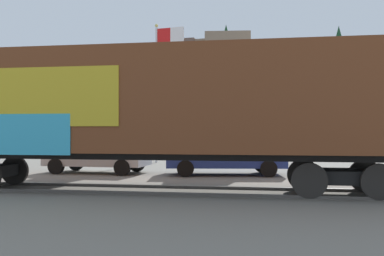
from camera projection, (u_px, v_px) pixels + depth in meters
ground_plane at (135, 190)px, 12.25m from camera, size 260.00×260.00×0.00m
track at (133, 189)px, 12.23m from camera, size 59.94×6.26×0.08m
freight_car at (145, 105)px, 12.19m from camera, size 17.11×4.05×4.25m
flagpole at (163, 70)px, 23.03m from camera, size 1.68×0.25×7.64m
hillside at (265, 102)px, 73.52m from camera, size 146.07×30.07×18.50m
parked_car_silver at (97, 153)px, 17.43m from camera, size 4.18×1.96×1.69m
parked_car_blue at (224, 153)px, 16.71m from camera, size 4.87×2.79×1.77m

